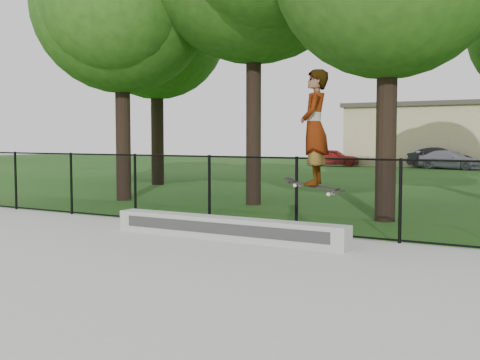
{
  "coord_description": "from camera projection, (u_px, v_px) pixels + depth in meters",
  "views": [
    {
      "loc": [
        6.86,
        -4.56,
        1.91
      ],
      "look_at": [
        1.74,
        4.2,
        1.2
      ],
      "focal_mm": 45.0,
      "sensor_mm": 36.0,
      "label": 1
    }
  ],
  "objects": [
    {
      "name": "car_a",
      "position": [
        333.0,
        157.0,
        40.79
      ],
      "size": [
        3.68,
        2.14,
        1.18
      ],
      "primitive_type": "imported",
      "rotation": [
        0.0,
        0.0,
        1.8
      ],
      "color": "maroon",
      "rests_on": "ground"
    },
    {
      "name": "car_c",
      "position": [
        451.0,
        160.0,
        36.86
      ],
      "size": [
        3.91,
        2.43,
        1.15
      ],
      "primitive_type": "imported",
      "rotation": [
        0.0,
        0.0,
        1.33
      ],
      "color": "#9F9EB3",
      "rests_on": "ground"
    },
    {
      "name": "chainlink_fence",
      "position": [
        209.0,
        191.0,
        12.54
      ],
      "size": [
        16.06,
        0.06,
        1.5
      ],
      "color": "black",
      "rests_on": "concrete_slab"
    },
    {
      "name": "skater_airborne",
      "position": [
        314.0,
        129.0,
        9.93
      ],
      "size": [
        0.84,
        0.8,
        2.05
      ],
      "color": "black",
      "rests_on": "ground"
    },
    {
      "name": "grind_ledge",
      "position": [
        226.0,
        228.0,
        10.98
      ],
      "size": [
        4.71,
        0.4,
        0.41
      ],
      "primitive_type": "cube",
      "color": "#999A95",
      "rests_on": "concrete_slab"
    },
    {
      "name": "car_b",
      "position": [
        440.0,
        158.0,
        38.22
      ],
      "size": [
        3.74,
        1.73,
        1.32
      ],
      "primitive_type": "imported",
      "rotation": [
        0.0,
        0.0,
        1.66
      ],
      "color": "black",
      "rests_on": "ground"
    },
    {
      "name": "distant_building",
      "position": [
        442.0,
        134.0,
        41.1
      ],
      "size": [
        12.4,
        6.4,
        4.3
      ],
      "color": "#C6B38B",
      "rests_on": "ground"
    }
  ]
}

